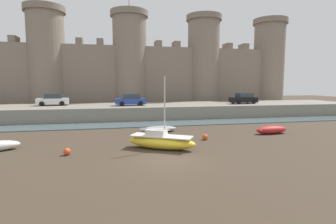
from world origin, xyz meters
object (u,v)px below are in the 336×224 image
car_quay_centre_east (131,100)px  car_quay_west (53,100)px  rowboat_near_channel_right (158,129)px  car_quay_centre_west (244,99)px  rowboat_midflat_left (271,130)px  sailboat_foreground_left (161,141)px  mooring_buoy_off_centre (67,152)px  mooring_buoy_mid_mud (205,137)px

car_quay_centre_east → car_quay_west: size_ratio=1.00×
rowboat_near_channel_right → car_quay_centre_west: (15.18, 11.20, 2.24)m
rowboat_midflat_left → rowboat_near_channel_right: rowboat_midflat_left is taller
sailboat_foreground_left → car_quay_centre_west: (16.14, 17.83, 1.98)m
mooring_buoy_off_centre → car_quay_centre_west: bearing=38.8°
mooring_buoy_mid_mud → mooring_buoy_off_centre: bearing=-166.1°
rowboat_midflat_left → car_quay_centre_east: bearing=130.8°
rowboat_midflat_left → mooring_buoy_off_centre: rowboat_midflat_left is taller
car_quay_centre_east → rowboat_midflat_left: bearing=-49.2°
car_quay_centre_west → car_quay_centre_east: (-17.05, 0.17, 0.00)m
rowboat_near_channel_right → mooring_buoy_off_centre: size_ratio=8.02×
mooring_buoy_mid_mud → car_quay_centre_east: bearing=108.3°
car_quay_centre_east → mooring_buoy_mid_mud: bearing=-71.7°
sailboat_foreground_left → mooring_buoy_off_centre: size_ratio=10.83×
rowboat_near_channel_right → car_quay_west: bearing=132.3°
mooring_buoy_mid_mud → car_quay_centre_west: bearing=52.6°
rowboat_midflat_left → rowboat_near_channel_right: size_ratio=0.87×
rowboat_midflat_left → sailboat_foreground_left: sailboat_foreground_left is taller
car_quay_centre_west → mooring_buoy_mid_mud: bearing=-127.4°
rowboat_midflat_left → car_quay_centre_east: (-12.42, 14.40, 2.16)m
sailboat_foreground_left → mooring_buoy_mid_mud: sailboat_foreground_left is taller
sailboat_foreground_left → car_quay_west: size_ratio=1.27×
sailboat_foreground_left → car_quay_centre_east: 18.13m
rowboat_midflat_left → car_quay_centre_west: size_ratio=0.81×
rowboat_midflat_left → car_quay_west: (-23.01, 16.74, 2.16)m
rowboat_midflat_left → sailboat_foreground_left: 12.06m
mooring_buoy_off_centre → car_quay_centre_east: (5.61, 18.37, 2.32)m
rowboat_near_channel_right → mooring_buoy_mid_mud: size_ratio=8.02×
mooring_buoy_mid_mud → mooring_buoy_off_centre: size_ratio=1.00×
mooring_buoy_mid_mud → car_quay_west: (-15.78, 18.03, 2.32)m
rowboat_near_channel_right → mooring_buoy_off_centre: (-7.48, -7.00, -0.08)m
car_quay_centre_west → car_quay_west: 27.76m
sailboat_foreground_left → car_quay_centre_west: 24.13m
mooring_buoy_mid_mud → car_quay_centre_east: size_ratio=0.12×
rowboat_near_channel_right → car_quay_centre_west: size_ratio=0.94×
rowboat_midflat_left → car_quay_west: car_quay_west is taller
mooring_buoy_off_centre → car_quay_centre_east: car_quay_centre_east is taller
sailboat_foreground_left → car_quay_west: bearing=119.5°
rowboat_midflat_left → car_quay_centre_west: (4.63, 14.23, 2.16)m
mooring_buoy_mid_mud → car_quay_centre_east: (-5.18, 15.70, 2.32)m
sailboat_foreground_left → car_quay_west: sailboat_foreground_left is taller
sailboat_foreground_left → mooring_buoy_off_centre: bearing=-176.8°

